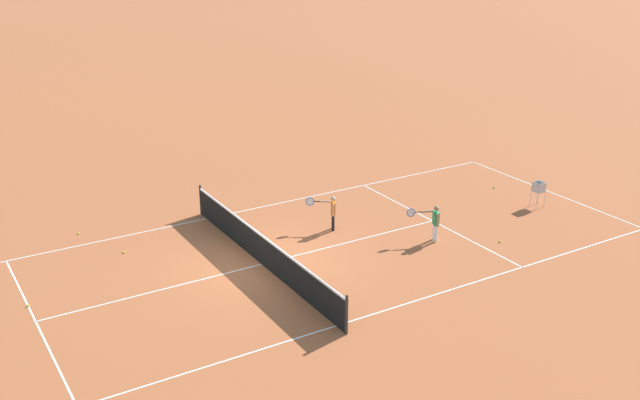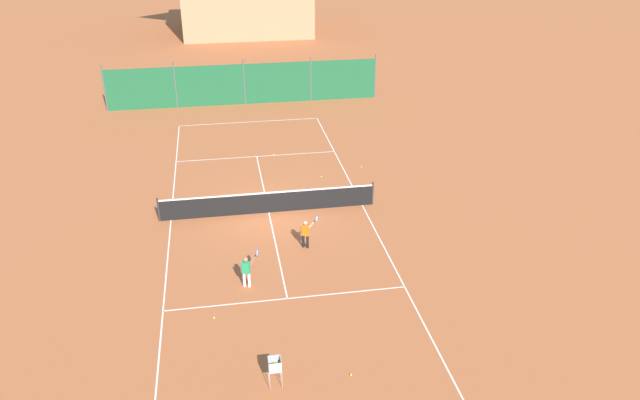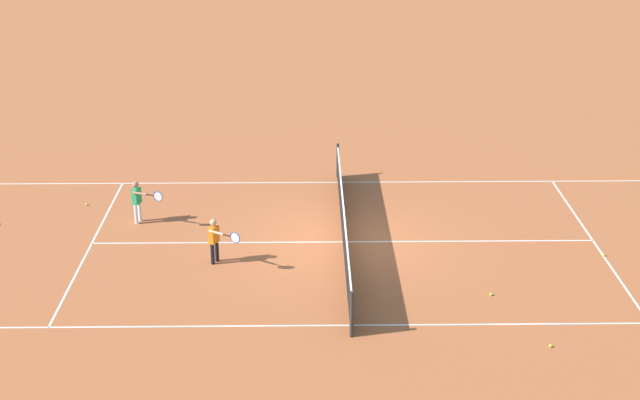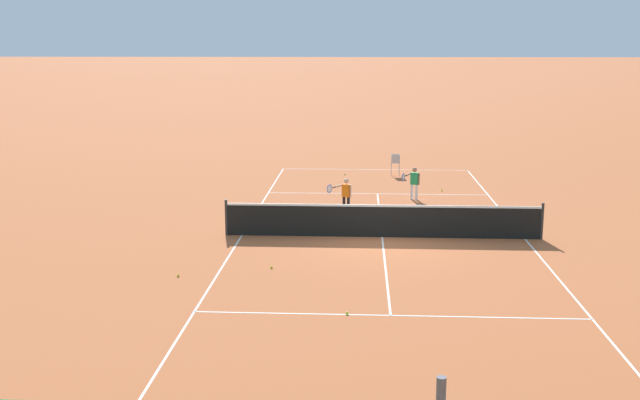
{
  "view_description": "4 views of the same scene",
  "coord_description": "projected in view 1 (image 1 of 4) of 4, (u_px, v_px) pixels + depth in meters",
  "views": [
    {
      "loc": [
        -17.85,
        8.77,
        9.63
      ],
      "look_at": [
        0.7,
        -2.41,
        1.31
      ],
      "focal_mm": 42.0,
      "sensor_mm": 36.0,
      "label": 1
    },
    {
      "loc": [
        -1.88,
        -23.69,
        12.28
      ],
      "look_at": [
        1.95,
        -1.58,
        1.2
      ],
      "focal_mm": 35.0,
      "sensor_mm": 36.0,
      "label": 2
    },
    {
      "loc": [
        20.48,
        -0.86,
        9.83
      ],
      "look_at": [
        0.32,
        -0.6,
        1.3
      ],
      "focal_mm": 50.0,
      "sensor_mm": 36.0,
      "label": 3
    },
    {
      "loc": [
        0.67,
        21.08,
        5.5
      ],
      "look_at": [
        1.77,
        0.76,
        1.24
      ],
      "focal_mm": 42.0,
      "sensor_mm": 36.0,
      "label": 4
    }
  ],
  "objects": [
    {
      "name": "tennis_ball_by_net_right",
      "position": [
        500.0,
        241.0,
        23.4
      ],
      "size": [
        0.07,
        0.07,
        0.07
      ],
      "primitive_type": "sphere",
      "color": "#CCE033",
      "rests_on": "ground"
    },
    {
      "name": "court_line_markings",
      "position": [
        262.0,
        264.0,
        21.95
      ],
      "size": [
        8.25,
        23.85,
        0.01
      ],
      "color": "white",
      "rests_on": "ground"
    },
    {
      "name": "player_far_service",
      "position": [
        331.0,
        210.0,
        24.13
      ],
      "size": [
        0.79,
        0.81,
        1.15
      ],
      "color": "black",
      "rests_on": "ground"
    },
    {
      "name": "ball_hopper",
      "position": [
        538.0,
        189.0,
        26.07
      ],
      "size": [
        0.36,
        0.36,
        0.89
      ],
      "color": "#B7B7BC",
      "rests_on": "ground"
    },
    {
      "name": "tennis_net",
      "position": [
        261.0,
        249.0,
        21.77
      ],
      "size": [
        9.18,
        0.08,
        1.06
      ],
      "color": "#2D2D2D",
      "rests_on": "ground"
    },
    {
      "name": "tennis_ball_service_box",
      "position": [
        494.0,
        187.0,
        28.01
      ],
      "size": [
        0.07,
        0.07,
        0.07
      ],
      "primitive_type": "sphere",
      "color": "#CCE033",
      "rests_on": "ground"
    },
    {
      "name": "tennis_ball_alley_left",
      "position": [
        124.0,
        252.0,
        22.66
      ],
      "size": [
        0.07,
        0.07,
        0.07
      ],
      "primitive_type": "sphere",
      "color": "#CCE033",
      "rests_on": "ground"
    },
    {
      "name": "tennis_ball_near_corner",
      "position": [
        79.0,
        233.0,
        24.0
      ],
      "size": [
        0.07,
        0.07,
        0.07
      ],
      "primitive_type": "sphere",
      "color": "#CCE033",
      "rests_on": "ground"
    },
    {
      "name": "ground_plane",
      "position": [
        262.0,
        264.0,
        21.95
      ],
      "size": [
        600.0,
        600.0,
        0.0
      ],
      "primitive_type": "plane",
      "color": "#B25B33"
    },
    {
      "name": "tennis_ball_far_corner",
      "position": [
        28.0,
        305.0,
        19.58
      ],
      "size": [
        0.07,
        0.07,
        0.07
      ],
      "primitive_type": "sphere",
      "color": "#CCE033",
      "rests_on": "ground"
    },
    {
      "name": "player_far_baseline",
      "position": [
        434.0,
        220.0,
        23.3
      ],
      "size": [
        0.69,
        0.9,
        1.17
      ],
      "color": "white",
      "rests_on": "ground"
    }
  ]
}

